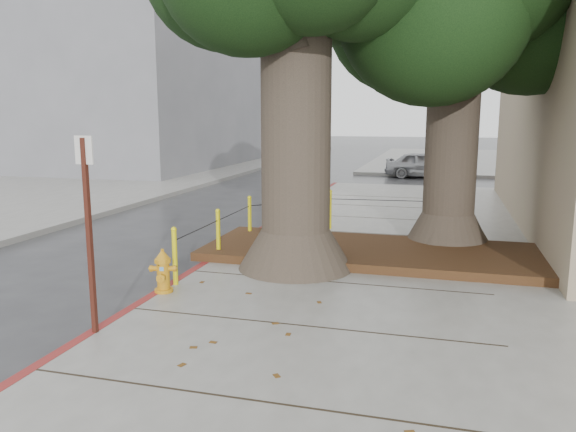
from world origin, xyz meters
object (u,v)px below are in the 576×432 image
object	(u,v)px
fire_hydrant	(163,271)
signpost	(89,224)
car_red	(570,170)
car_silver	(425,165)
car_dark	(178,162)

from	to	relation	value
fire_hydrant	signpost	world-z (taller)	signpost
signpost	car_red	distance (m)	20.96
signpost	car_silver	bearing A→B (deg)	83.26
signpost	car_red	size ratio (longest dim) A/B	0.61
signpost	car_red	world-z (taller)	signpost
fire_hydrant	car_red	xyz separation A→B (m)	(8.98, 17.19, 0.18)
fire_hydrant	signpost	distance (m)	2.00
signpost	car_silver	distance (m)	20.80
signpost	car_silver	xyz separation A→B (m)	(3.29, 20.52, -0.93)
signpost	car_silver	size ratio (longest dim) A/B	0.69
car_silver	signpost	bearing A→B (deg)	173.16
signpost	car_dark	bearing A→B (deg)	115.97
fire_hydrant	car_silver	bearing A→B (deg)	65.00
car_silver	car_dark	bearing A→B (deg)	100.89
fire_hydrant	car_red	bearing A→B (deg)	47.20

